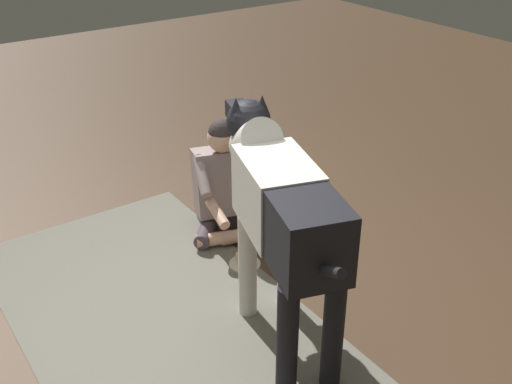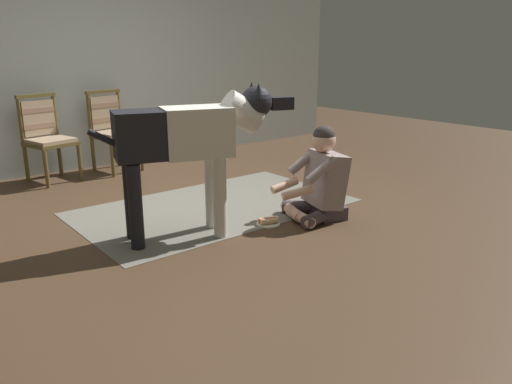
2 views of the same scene
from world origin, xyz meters
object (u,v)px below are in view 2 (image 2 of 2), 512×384
(person_sitting_on_floor, at_px, (320,181))
(hot_dog_on_plate, at_px, (268,222))
(large_dog, at_px, (190,138))
(dining_chair_left_of_pair, at_px, (46,134))
(dining_chair_right_of_pair, at_px, (111,127))

(person_sitting_on_floor, bearing_deg, hot_dog_on_plate, 162.60)
(hot_dog_on_plate, bearing_deg, large_dog, 162.60)
(dining_chair_left_of_pair, height_order, dining_chair_right_of_pair, same)
(person_sitting_on_floor, distance_m, hot_dog_on_plate, 0.59)
(person_sitting_on_floor, relative_size, large_dog, 0.53)
(dining_chair_right_of_pair, distance_m, person_sitting_on_floor, 2.97)
(dining_chair_left_of_pair, distance_m, large_dog, 2.57)
(dining_chair_left_of_pair, distance_m, dining_chair_right_of_pair, 0.78)
(person_sitting_on_floor, xyz_separation_m, large_dog, (-1.11, 0.35, 0.46))
(person_sitting_on_floor, bearing_deg, dining_chair_right_of_pair, 103.40)
(dining_chair_left_of_pair, height_order, hot_dog_on_plate, dining_chair_left_of_pair)
(dining_chair_right_of_pair, bearing_deg, person_sitting_on_floor, -76.60)
(person_sitting_on_floor, bearing_deg, dining_chair_left_of_pair, 116.96)
(person_sitting_on_floor, xyz_separation_m, hot_dog_on_plate, (-0.48, 0.15, -0.32))
(dining_chair_left_of_pair, relative_size, hot_dog_on_plate, 4.62)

